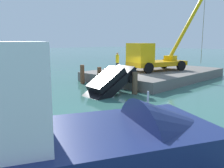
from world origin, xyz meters
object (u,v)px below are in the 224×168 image
at_px(crane_truck, 152,56).
at_px(salvaged_car, 107,85).
at_px(moored_yacht, 66,154).
at_px(dock_worker, 117,61).

bearing_deg(crane_truck, salvaged_car, 12.30).
height_order(crane_truck, moored_yacht, crane_truck).
xyz_separation_m(dock_worker, salvaged_car, (5.89, 4.50, -1.10)).
xyz_separation_m(crane_truck, dock_worker, (2.10, -2.76, -0.52)).
distance_m(crane_truck, salvaged_car, 8.33).
bearing_deg(salvaged_car, crane_truck, -167.70).
bearing_deg(moored_yacht, dock_worker, -141.32).
height_order(salvaged_car, moored_yacht, moored_yacht).
distance_m(dock_worker, moored_yacht, 18.26).
bearing_deg(crane_truck, dock_worker, -52.77).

